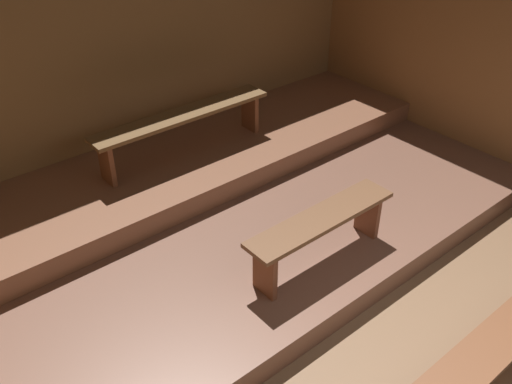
{
  "coord_description": "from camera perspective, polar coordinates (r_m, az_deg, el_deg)",
  "views": [
    {
      "loc": [
        -2.74,
        -0.52,
        3.43
      ],
      "look_at": [
        0.15,
        2.94,
        0.43
      ],
      "focal_mm": 38.78,
      "sensor_mm": 36.0,
      "label": 1
    }
  ],
  "objects": [
    {
      "name": "bench_floor_center",
      "position": [
        4.21,
        22.08,
        -15.97
      ],
      "size": [
        2.29,
        0.31,
        0.48
      ],
      "color": "brown",
      "rests_on": "ground"
    },
    {
      "name": "platform_lower",
      "position": [
        5.6,
        -1.95,
        -2.71
      ],
      "size": [
        5.88,
        3.23,
        0.23
      ],
      "primitive_type": "cube",
      "color": "brown",
      "rests_on": "ground"
    },
    {
      "name": "wall_back",
      "position": [
        6.26,
        -11.77,
        13.41
      ],
      "size": [
        6.68,
        0.06,
        2.68
      ],
      "primitive_type": "cube",
      "color": "olive",
      "rests_on": "ground"
    },
    {
      "name": "ground",
      "position": [
        5.27,
        3.01,
        -7.68
      ],
      "size": [
        6.68,
        5.48,
        0.08
      ],
      "primitive_type": "cube",
      "color": "brown"
    },
    {
      "name": "bench_lower_center",
      "position": [
        4.71,
        6.73,
        -3.57
      ],
      "size": [
        1.49,
        0.31,
        0.48
      ],
      "color": "brown",
      "rests_on": "platform_lower"
    },
    {
      "name": "bench_middle_center",
      "position": [
        5.87,
        -7.54,
        7.25
      ],
      "size": [
        2.04,
        0.31,
        0.48
      ],
      "color": "brown",
      "rests_on": "platform_middle"
    },
    {
      "name": "wall_right",
      "position": [
        6.72,
        22.96,
        12.88
      ],
      "size": [
        0.06,
        5.48,
        2.68
      ],
      "primitive_type": "cube",
      "color": "#956236",
      "rests_on": "ground"
    },
    {
      "name": "platform_middle",
      "position": [
        6.08,
        -7.15,
        2.89
      ],
      "size": [
        5.88,
        1.46,
        0.23
      ],
      "primitive_type": "cube",
      "color": "brown",
      "rests_on": "platform_lower"
    }
  ]
}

